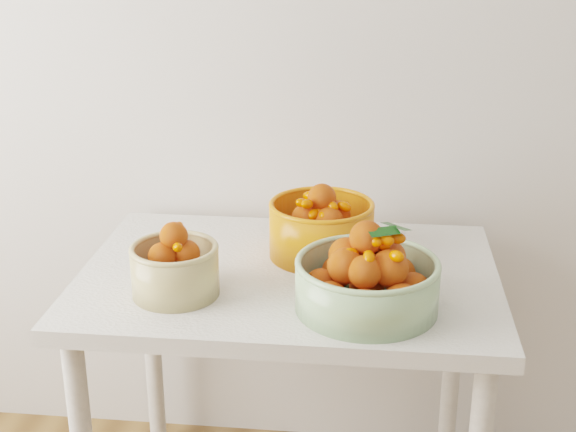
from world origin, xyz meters
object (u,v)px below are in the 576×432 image
object	(u,v)px
bowl_green	(368,280)
bowl_orange	(321,227)
table	(289,307)
bowl_cream	(175,268)

from	to	relation	value
bowl_green	bowl_orange	size ratio (longest dim) A/B	1.16
table	bowl_cream	distance (m)	0.33
table	bowl_cream	world-z (taller)	bowl_cream
bowl_green	bowl_cream	bearing A→B (deg)	176.60
table	bowl_green	bearing A→B (deg)	-42.72
bowl_cream	bowl_orange	size ratio (longest dim) A/B	0.66
bowl_green	table	bearing A→B (deg)	137.28
bowl_cream	bowl_green	bearing A→B (deg)	-3.40
table	bowl_green	world-z (taller)	bowl_green
bowl_cream	bowl_green	distance (m)	0.43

